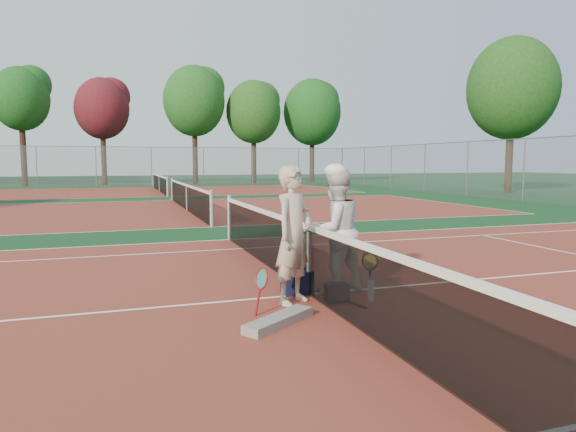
{
  "coord_description": "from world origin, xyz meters",
  "views": [
    {
      "loc": [
        -2.6,
        -6.81,
        1.93
      ],
      "look_at": [
        0.0,
        0.95,
        1.05
      ],
      "focal_mm": 32.0,
      "sensor_mm": 36.0,
      "label": 1
    }
  ],
  "objects_px": {
    "net_main": "(309,260)",
    "sports_bag_navy": "(297,282)",
    "player_b": "(335,230)",
    "racket_spare": "(337,299)",
    "sports_bag_purple": "(337,293)",
    "racket_black_held": "(370,272)",
    "racket_red": "(262,292)",
    "water_bottle": "(371,290)",
    "player_a": "(294,235)"
  },
  "relations": [
    {
      "from": "net_main",
      "to": "sports_bag_navy",
      "type": "xyz_separation_m",
      "value": [
        -0.15,
        0.1,
        -0.34
      ]
    },
    {
      "from": "sports_bag_navy",
      "to": "player_b",
      "type": "bearing_deg",
      "value": -5.45
    },
    {
      "from": "racket_spare",
      "to": "sports_bag_purple",
      "type": "relative_size",
      "value": 1.93
    },
    {
      "from": "racket_black_held",
      "to": "sports_bag_purple",
      "type": "distance_m",
      "value": 0.77
    },
    {
      "from": "sports_bag_purple",
      "to": "sports_bag_navy",
      "type": "bearing_deg",
      "value": 123.33
    },
    {
      "from": "racket_red",
      "to": "sports_bag_purple",
      "type": "height_order",
      "value": "racket_red"
    },
    {
      "from": "net_main",
      "to": "racket_spare",
      "type": "relative_size",
      "value": 18.33
    },
    {
      "from": "sports_bag_navy",
      "to": "water_bottle",
      "type": "height_order",
      "value": "sports_bag_navy"
    },
    {
      "from": "sports_bag_purple",
      "to": "water_bottle",
      "type": "relative_size",
      "value": 1.04
    },
    {
      "from": "net_main",
      "to": "player_b",
      "type": "distance_m",
      "value": 0.59
    },
    {
      "from": "player_a",
      "to": "sports_bag_navy",
      "type": "height_order",
      "value": "player_a"
    },
    {
      "from": "player_b",
      "to": "racket_red",
      "type": "bearing_deg",
      "value": 17.86
    },
    {
      "from": "racket_black_held",
      "to": "water_bottle",
      "type": "distance_m",
      "value": 0.52
    },
    {
      "from": "racket_spare",
      "to": "water_bottle",
      "type": "xyz_separation_m",
      "value": [
        0.47,
        -0.08,
        0.1
      ]
    },
    {
      "from": "racket_red",
      "to": "racket_black_held",
      "type": "xyz_separation_m",
      "value": [
        1.81,
        0.57,
        -0.0
      ]
    },
    {
      "from": "sports_bag_navy",
      "to": "sports_bag_purple",
      "type": "bearing_deg",
      "value": -56.67
    },
    {
      "from": "player_a",
      "to": "racket_red",
      "type": "height_order",
      "value": "player_a"
    },
    {
      "from": "sports_bag_navy",
      "to": "sports_bag_purple",
      "type": "height_order",
      "value": "sports_bag_navy"
    },
    {
      "from": "player_b",
      "to": "racket_red",
      "type": "xyz_separation_m",
      "value": [
        -1.33,
        -0.77,
        -0.62
      ]
    },
    {
      "from": "racket_black_held",
      "to": "sports_bag_purple",
      "type": "relative_size",
      "value": 1.9
    },
    {
      "from": "water_bottle",
      "to": "racket_black_held",
      "type": "bearing_deg",
      "value": 64.15
    },
    {
      "from": "racket_spare",
      "to": "sports_bag_navy",
      "type": "height_order",
      "value": "sports_bag_navy"
    },
    {
      "from": "sports_bag_navy",
      "to": "racket_red",
      "type": "bearing_deg",
      "value": -132.86
    },
    {
      "from": "player_a",
      "to": "player_b",
      "type": "bearing_deg",
      "value": -10.67
    },
    {
      "from": "racket_spare",
      "to": "player_b",
      "type": "bearing_deg",
      "value": -51.15
    },
    {
      "from": "player_a",
      "to": "racket_black_held",
      "type": "bearing_deg",
      "value": -28.34
    },
    {
      "from": "racket_spare",
      "to": "water_bottle",
      "type": "relative_size",
      "value": 2.0
    },
    {
      "from": "player_a",
      "to": "racket_spare",
      "type": "height_order",
      "value": "player_a"
    },
    {
      "from": "net_main",
      "to": "player_a",
      "type": "distance_m",
      "value": 0.64
    },
    {
      "from": "sports_bag_navy",
      "to": "racket_spare",
      "type": "bearing_deg",
      "value": -59.67
    },
    {
      "from": "racket_black_held",
      "to": "sports_bag_purple",
      "type": "height_order",
      "value": "racket_black_held"
    },
    {
      "from": "net_main",
      "to": "racket_red",
      "type": "xyz_separation_m",
      "value": [
        -0.91,
        -0.72,
        -0.21
      ]
    },
    {
      "from": "sports_bag_navy",
      "to": "water_bottle",
      "type": "bearing_deg",
      "value": -39.74
    },
    {
      "from": "player_b",
      "to": "water_bottle",
      "type": "xyz_separation_m",
      "value": [
        0.26,
        -0.64,
        -0.76
      ]
    },
    {
      "from": "player_b",
      "to": "racket_spare",
      "type": "relative_size",
      "value": 3.05
    },
    {
      "from": "racket_red",
      "to": "player_a",
      "type": "bearing_deg",
      "value": 14.11
    },
    {
      "from": "water_bottle",
      "to": "racket_spare",
      "type": "bearing_deg",
      "value": 170.84
    },
    {
      "from": "sports_bag_navy",
      "to": "net_main",
      "type": "bearing_deg",
      "value": -33.73
    },
    {
      "from": "water_bottle",
      "to": "player_b",
      "type": "bearing_deg",
      "value": 112.51
    },
    {
      "from": "player_a",
      "to": "racket_red",
      "type": "distance_m",
      "value": 0.94
    },
    {
      "from": "net_main",
      "to": "racket_spare",
      "type": "bearing_deg",
      "value": -67.65
    },
    {
      "from": "net_main",
      "to": "sports_bag_navy",
      "type": "bearing_deg",
      "value": 146.27
    },
    {
      "from": "net_main",
      "to": "racket_spare",
      "type": "xyz_separation_m",
      "value": [
        0.21,
        -0.52,
        -0.46
      ]
    },
    {
      "from": "sports_bag_purple",
      "to": "water_bottle",
      "type": "height_order",
      "value": "water_bottle"
    },
    {
      "from": "player_b",
      "to": "racket_black_held",
      "type": "distance_m",
      "value": 0.81
    },
    {
      "from": "player_a",
      "to": "racket_red",
      "type": "xyz_separation_m",
      "value": [
        -0.56,
        -0.39,
        -0.64
      ]
    },
    {
      "from": "racket_black_held",
      "to": "water_bottle",
      "type": "bearing_deg",
      "value": 9.72
    },
    {
      "from": "racket_spare",
      "to": "sports_bag_purple",
      "type": "height_order",
      "value": "sports_bag_purple"
    },
    {
      "from": "net_main",
      "to": "sports_bag_purple",
      "type": "bearing_deg",
      "value": -64.23
    },
    {
      "from": "racket_black_held",
      "to": "water_bottle",
      "type": "xyz_separation_m",
      "value": [
        -0.22,
        -0.45,
        -0.15
      ]
    }
  ]
}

